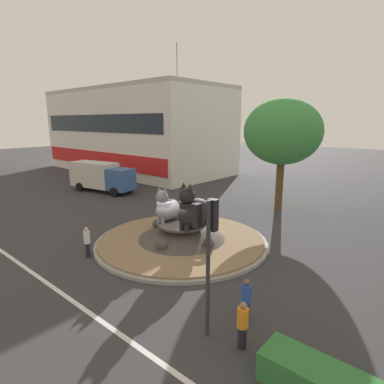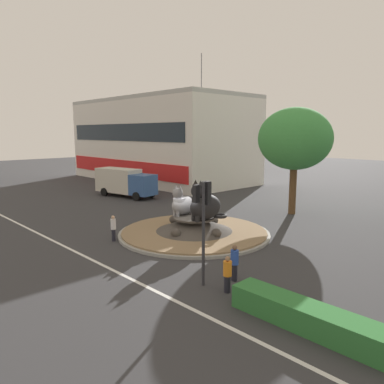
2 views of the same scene
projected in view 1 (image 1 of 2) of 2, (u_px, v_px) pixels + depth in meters
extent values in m
plane|color=#333335|center=(182.00, 243.00, 19.00)|extent=(160.00, 160.00, 0.00)
cube|color=silver|center=(62.00, 293.00, 13.39)|extent=(112.00, 0.20, 0.01)
cylinder|color=gray|center=(182.00, 241.00, 18.98)|extent=(10.26, 10.26, 0.18)
cylinder|color=#846B4C|center=(182.00, 239.00, 18.95)|extent=(9.85, 9.85, 0.11)
cone|color=#423D38|center=(182.00, 231.00, 18.83)|extent=(5.20, 5.20, 0.95)
cylinder|color=#423D38|center=(181.00, 224.00, 18.74)|extent=(2.86, 2.86, 0.12)
ellipsoid|color=#423D38|center=(209.00, 243.00, 17.42)|extent=(0.69, 0.62, 0.55)
ellipsoid|color=#423D38|center=(202.00, 224.00, 20.73)|extent=(0.65, 0.53, 0.52)
ellipsoid|color=#423D38|center=(158.00, 224.00, 20.59)|extent=(0.77, 0.83, 0.62)
ellipsoid|color=#423D38|center=(162.00, 245.00, 17.14)|extent=(0.70, 0.61, 0.56)
ellipsoid|color=gray|center=(168.00, 210.00, 19.17)|extent=(1.31, 1.93, 1.34)
cylinder|color=gray|center=(164.00, 209.00, 18.84)|extent=(0.93, 0.93, 0.84)
sphere|color=gray|center=(162.00, 197.00, 18.58)|extent=(0.74, 0.74, 0.74)
torus|color=gray|center=(180.00, 216.00, 19.70)|extent=(0.86, 0.86, 0.17)
cone|color=gray|center=(165.00, 191.00, 18.37)|extent=(0.32, 0.32, 0.30)
cone|color=gray|center=(159.00, 190.00, 18.60)|extent=(0.32, 0.32, 0.30)
cylinder|color=gray|center=(163.00, 221.00, 18.66)|extent=(0.23, 0.23, 0.34)
cylinder|color=gray|center=(159.00, 220.00, 18.84)|extent=(0.23, 0.23, 0.34)
ellipsoid|color=black|center=(195.00, 213.00, 17.91)|extent=(1.70, 2.44, 1.68)
cylinder|color=black|center=(189.00, 211.00, 17.56)|extent=(1.20, 1.20, 1.05)
sphere|color=black|center=(187.00, 196.00, 17.24)|extent=(0.92, 0.92, 0.92)
torus|color=black|center=(211.00, 222.00, 18.42)|extent=(1.15, 1.15, 0.21)
cone|color=black|center=(190.00, 187.00, 16.95)|extent=(0.41, 0.41, 0.38)
cone|color=black|center=(184.00, 186.00, 17.30)|extent=(0.41, 0.41, 0.38)
cylinder|color=black|center=(186.00, 227.00, 17.35)|extent=(0.29, 0.29, 0.42)
cylinder|color=black|center=(182.00, 226.00, 17.62)|extent=(0.29, 0.29, 0.42)
cylinder|color=#2D2D33|center=(208.00, 271.00, 10.32)|extent=(0.14, 0.14, 4.76)
cube|color=black|center=(213.00, 215.00, 10.08)|extent=(0.33, 0.25, 1.05)
sphere|color=#360606|center=(214.00, 205.00, 10.07)|extent=(0.18, 0.18, 0.18)
sphere|color=orange|center=(214.00, 214.00, 10.14)|extent=(0.18, 0.18, 0.18)
sphere|color=black|center=(214.00, 224.00, 10.21)|extent=(0.18, 0.18, 0.18)
cube|color=black|center=(197.00, 216.00, 10.20)|extent=(0.21, 0.29, 0.80)
cube|color=silver|center=(136.00, 132.00, 46.12)|extent=(27.98, 13.47, 11.11)
cube|color=red|center=(98.00, 159.00, 42.07)|extent=(26.65, 0.57, 2.00)
cube|color=#19232D|center=(96.00, 123.00, 41.06)|extent=(25.54, 0.52, 2.22)
cube|color=#B2B2AD|center=(134.00, 91.00, 44.84)|extent=(27.98, 13.47, 0.50)
cylinder|color=#4C4C51|center=(177.00, 65.00, 40.76)|extent=(0.10, 0.10, 5.42)
cylinder|color=brown|center=(279.00, 186.00, 25.64)|extent=(0.60, 0.60, 3.94)
ellipsoid|color=#3D8E42|center=(283.00, 132.00, 24.67)|extent=(6.09, 6.09, 5.17)
cylinder|color=black|center=(88.00, 250.00, 16.95)|extent=(0.25, 0.25, 0.78)
cylinder|color=silver|center=(87.00, 237.00, 16.79)|extent=(0.33, 0.33, 0.68)
sphere|color=tan|center=(86.00, 229.00, 16.69)|extent=(0.22, 0.22, 0.22)
cylinder|color=black|center=(242.00, 337.00, 10.13)|extent=(0.28, 0.28, 0.75)
cylinder|color=orange|center=(243.00, 318.00, 9.97)|extent=(0.38, 0.38, 0.66)
sphere|color=#936B4C|center=(243.00, 305.00, 9.88)|extent=(0.22, 0.22, 0.22)
cylinder|color=black|center=(246.00, 312.00, 11.40)|extent=(0.28, 0.28, 0.80)
cylinder|color=#284CB2|center=(246.00, 294.00, 11.23)|extent=(0.38, 0.38, 0.70)
sphere|color=brown|center=(247.00, 282.00, 11.13)|extent=(0.23, 0.23, 0.23)
cube|color=#335693|center=(121.00, 180.00, 31.17)|extent=(2.56, 2.53, 2.13)
cube|color=beige|center=(94.00, 174.00, 32.95)|extent=(5.46, 3.04, 2.55)
cylinder|color=black|center=(129.00, 188.00, 32.29)|extent=(0.94, 0.45, 0.90)
cylinder|color=black|center=(114.00, 192.00, 30.46)|extent=(0.94, 0.45, 0.90)
cylinder|color=black|center=(96.00, 183.00, 34.70)|extent=(0.94, 0.45, 0.90)
cylinder|color=black|center=(80.00, 187.00, 32.87)|extent=(0.94, 0.45, 0.90)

